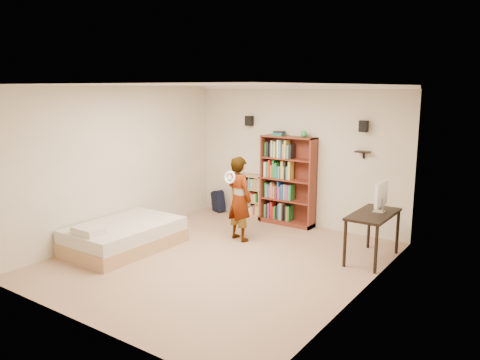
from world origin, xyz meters
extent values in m
cube|color=tan|center=(0.00, 0.00, 0.00)|extent=(4.50, 5.00, 0.01)
cube|color=beige|center=(0.00, 2.50, 1.35)|extent=(4.50, 0.02, 2.70)
cube|color=beige|center=(0.00, -2.50, 1.35)|extent=(4.50, 0.02, 2.70)
cube|color=beige|center=(-2.25, 0.00, 1.35)|extent=(0.02, 5.00, 2.70)
cube|color=beige|center=(2.25, 0.00, 1.35)|extent=(0.02, 5.00, 2.70)
cube|color=white|center=(0.00, 0.00, 2.70)|extent=(4.50, 5.00, 0.02)
cube|color=white|center=(0.00, 2.47, 2.67)|extent=(4.50, 0.06, 0.06)
cube|color=white|center=(0.00, -2.47, 2.67)|extent=(4.50, 0.06, 0.06)
cube|color=white|center=(-2.22, 0.00, 2.67)|extent=(0.06, 5.00, 0.06)
cube|color=white|center=(2.22, 0.00, 2.67)|extent=(0.06, 5.00, 0.06)
cube|color=black|center=(-1.05, 2.40, 2.00)|extent=(0.14, 0.12, 0.20)
cube|color=black|center=(1.35, 2.40, 2.00)|extent=(0.14, 0.12, 0.20)
cube|color=black|center=(1.35, 2.41, 1.55)|extent=(0.25, 0.16, 0.02)
imported|color=black|center=(-0.32, 1.01, 0.75)|extent=(0.62, 0.48, 1.50)
torus|color=white|center=(-0.32, 0.73, 1.17)|extent=(0.22, 0.08, 0.22)
camera|label=1|loc=(4.25, -5.53, 2.66)|focal=35.00mm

